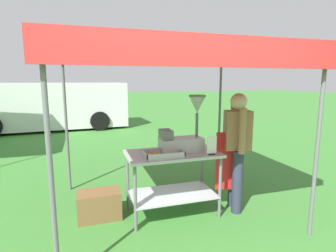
{
  "coord_description": "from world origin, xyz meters",
  "views": [
    {
      "loc": [
        -0.89,
        -2.03,
        1.77
      ],
      "look_at": [
        0.18,
        1.38,
        1.17
      ],
      "focal_mm": 28.75,
      "sensor_mm": 36.0,
      "label": 1
    }
  ],
  "objects_px": {
    "donut_cart": "(173,169)",
    "donut_fryer": "(184,133)",
    "vendor": "(236,146)",
    "supply_crate": "(99,205)",
    "menu_sign": "(212,147)",
    "van_white": "(49,105)",
    "stall_canopy": "(170,55)",
    "donut_tray": "(163,155)"
  },
  "relations": [
    {
      "from": "stall_canopy",
      "to": "vendor",
      "type": "xyz_separation_m",
      "value": [
        0.86,
        -0.23,
        -1.18
      ]
    },
    {
      "from": "vendor",
      "to": "supply_crate",
      "type": "xyz_separation_m",
      "value": [
        -1.81,
        0.3,
        -0.72
      ]
    },
    {
      "from": "donut_cart",
      "to": "supply_crate",
      "type": "xyz_separation_m",
      "value": [
        -0.94,
        0.17,
        -0.45
      ]
    },
    {
      "from": "stall_canopy",
      "to": "van_white",
      "type": "height_order",
      "value": "stall_canopy"
    },
    {
      "from": "donut_tray",
      "to": "van_white",
      "type": "height_order",
      "value": "van_white"
    },
    {
      "from": "van_white",
      "to": "donut_tray",
      "type": "bearing_deg",
      "value": -74.52
    },
    {
      "from": "supply_crate",
      "to": "van_white",
      "type": "xyz_separation_m",
      "value": [
        -1.33,
        7.31,
        0.7
      ]
    },
    {
      "from": "stall_canopy",
      "to": "donut_fryer",
      "type": "bearing_deg",
      "value": -23.12
    },
    {
      "from": "stall_canopy",
      "to": "donut_fryer",
      "type": "relative_size",
      "value": 3.94
    },
    {
      "from": "supply_crate",
      "to": "stall_canopy",
      "type": "bearing_deg",
      "value": -4.45
    },
    {
      "from": "stall_canopy",
      "to": "donut_cart",
      "type": "relative_size",
      "value": 2.41
    },
    {
      "from": "stall_canopy",
      "to": "menu_sign",
      "type": "relative_size",
      "value": 12.12
    },
    {
      "from": "donut_cart",
      "to": "supply_crate",
      "type": "bearing_deg",
      "value": 169.73
    },
    {
      "from": "supply_crate",
      "to": "van_white",
      "type": "distance_m",
      "value": 7.46
    },
    {
      "from": "donut_cart",
      "to": "van_white",
      "type": "xyz_separation_m",
      "value": [
        -2.28,
        7.48,
        0.25
      ]
    },
    {
      "from": "donut_tray",
      "to": "menu_sign",
      "type": "distance_m",
      "value": 0.62
    },
    {
      "from": "supply_crate",
      "to": "donut_tray",
      "type": "bearing_deg",
      "value": -21.28
    },
    {
      "from": "donut_cart",
      "to": "donut_fryer",
      "type": "height_order",
      "value": "donut_fryer"
    },
    {
      "from": "vendor",
      "to": "donut_fryer",
      "type": "bearing_deg",
      "value": 167.17
    },
    {
      "from": "donut_tray",
      "to": "donut_fryer",
      "type": "bearing_deg",
      "value": 25.31
    },
    {
      "from": "donut_cart",
      "to": "vendor",
      "type": "distance_m",
      "value": 0.91
    },
    {
      "from": "menu_sign",
      "to": "van_white",
      "type": "relative_size",
      "value": 0.04
    },
    {
      "from": "donut_tray",
      "to": "supply_crate",
      "type": "relative_size",
      "value": 0.88
    },
    {
      "from": "donut_tray",
      "to": "vendor",
      "type": "distance_m",
      "value": 1.03
    },
    {
      "from": "donut_fryer",
      "to": "vendor",
      "type": "distance_m",
      "value": 0.74
    },
    {
      "from": "vendor",
      "to": "van_white",
      "type": "xyz_separation_m",
      "value": [
        -3.14,
        7.61,
        -0.03
      ]
    },
    {
      "from": "donut_cart",
      "to": "menu_sign",
      "type": "distance_m",
      "value": 0.6
    },
    {
      "from": "donut_fryer",
      "to": "van_white",
      "type": "relative_size",
      "value": 0.13
    },
    {
      "from": "donut_tray",
      "to": "menu_sign",
      "type": "relative_size",
      "value": 2.0
    },
    {
      "from": "donut_tray",
      "to": "menu_sign",
      "type": "xyz_separation_m",
      "value": [
        0.6,
        -0.12,
        0.08
      ]
    },
    {
      "from": "donut_cart",
      "to": "supply_crate",
      "type": "relative_size",
      "value": 2.21
    },
    {
      "from": "stall_canopy",
      "to": "vendor",
      "type": "height_order",
      "value": "stall_canopy"
    },
    {
      "from": "donut_cart",
      "to": "stall_canopy",
      "type": "bearing_deg",
      "value": 90.0
    },
    {
      "from": "donut_fryer",
      "to": "van_white",
      "type": "height_order",
      "value": "van_white"
    },
    {
      "from": "donut_fryer",
      "to": "donut_cart",
      "type": "bearing_deg",
      "value": -170.54
    },
    {
      "from": "stall_canopy",
      "to": "van_white",
      "type": "distance_m",
      "value": 7.82
    },
    {
      "from": "vendor",
      "to": "supply_crate",
      "type": "relative_size",
      "value": 2.95
    },
    {
      "from": "donut_fryer",
      "to": "supply_crate",
      "type": "distance_m",
      "value": 1.44
    },
    {
      "from": "van_white",
      "to": "menu_sign",
      "type": "bearing_deg",
      "value": -70.66
    },
    {
      "from": "van_white",
      "to": "stall_canopy",
      "type": "bearing_deg",
      "value": -72.86
    },
    {
      "from": "stall_canopy",
      "to": "donut_fryer",
      "type": "xyz_separation_m",
      "value": [
        0.16,
        -0.07,
        -1.0
      ]
    },
    {
      "from": "donut_cart",
      "to": "donut_fryer",
      "type": "bearing_deg",
      "value": 9.46
    }
  ]
}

